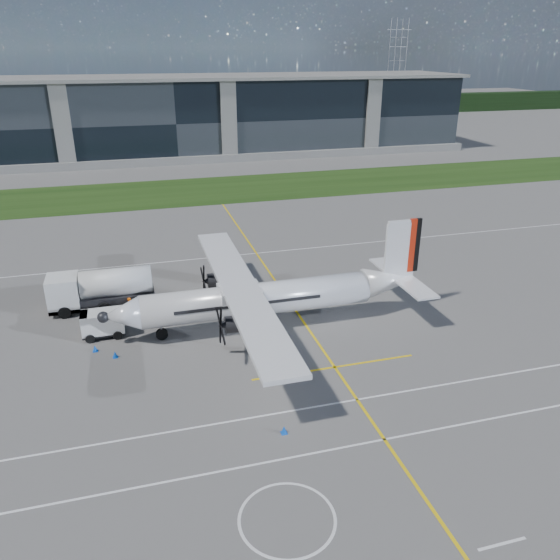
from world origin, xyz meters
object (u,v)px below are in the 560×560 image
safety_cone_nose_port (115,354)px  safety_cone_fwd (95,348)px  pylon_east (397,65)px  fuel_tanker_truck (93,290)px  turboprop_aircraft (269,280)px  baggage_tug (103,324)px  safety_cone_stbdwing (220,268)px  ground_crew_person (130,305)px  safety_cone_nose_stbd (122,328)px  safety_cone_portwing (284,430)px

safety_cone_nose_port → safety_cone_fwd: bearing=137.9°
pylon_east → fuel_tanker_truck: size_ratio=3.29×
turboprop_aircraft → safety_cone_nose_port: turboprop_aircraft is taller
baggage_tug → safety_cone_stbdwing: baggage_tug is taller
turboprop_aircraft → baggage_tug: bearing=171.8°
fuel_tanker_truck → ground_crew_person: bearing=-37.0°
ground_crew_person → safety_cone_stbdwing: size_ratio=3.70×
safety_cone_nose_stbd → safety_cone_portwing: bearing=-59.9°
baggage_tug → safety_cone_nose_port: (0.81, -3.65, -0.77)m
pylon_east → turboprop_aircraft: 171.53m
turboprop_aircraft → ground_crew_person: 12.23m
safety_cone_nose_stbd → safety_cone_stbdwing: 14.33m
safety_cone_fwd → safety_cone_stbdwing: same height
baggage_tug → turboprop_aircraft: bearing=-8.2°
pylon_east → safety_cone_portwing: 184.58m
pylon_east → safety_cone_nose_stbd: pylon_east is taller
safety_cone_nose_stbd → safety_cone_stbdwing: bearing=47.5°
safety_cone_nose_port → safety_cone_portwing: (9.48, -11.44, 0.00)m
safety_cone_fwd → safety_cone_nose_port: 1.93m
turboprop_aircraft → safety_cone_portwing: turboprop_aircraft is taller
pylon_east → safety_cone_nose_port: size_ratio=60.00×
fuel_tanker_truck → turboprop_aircraft: bearing=-27.6°
turboprop_aircraft → fuel_tanker_truck: (-13.67, 7.13, -2.29)m
pylon_east → fuel_tanker_truck: bearing=-124.8°
safety_cone_stbdwing → ground_crew_person: bearing=-138.5°
pylon_east → safety_cone_stbdwing: size_ratio=60.00×
safety_cone_portwing → fuel_tanker_truck: bearing=118.6°
baggage_tug → safety_cone_portwing: bearing=-55.7°
safety_cone_nose_stbd → safety_cone_fwd: bearing=-125.4°
turboprop_aircraft → safety_cone_stbdwing: bearing=98.2°
safety_cone_nose_port → pylon_east: bearing=57.2°
safety_cone_stbdwing → safety_cone_fwd: bearing=-131.1°
safety_cone_fwd → safety_cone_portwing: 16.77m
safety_cone_portwing → safety_cone_stbdwing: (0.72, 26.05, 0.00)m
safety_cone_fwd → safety_cone_stbdwing: size_ratio=1.00×
turboprop_aircraft → fuel_tanker_truck: turboprop_aircraft is taller
ground_crew_person → safety_cone_fwd: size_ratio=3.70×
safety_cone_nose_port → safety_cone_portwing: 14.86m
turboprop_aircraft → safety_cone_portwing: size_ratio=53.32×
safety_cone_portwing → safety_cone_fwd: bearing=130.6°
turboprop_aircraft → safety_cone_fwd: turboprop_aircraft is taller
ground_crew_person → safety_cone_fwd: bearing=153.8°
ground_crew_person → safety_cone_fwd: (-2.73, -5.44, -0.68)m
safety_cone_fwd → safety_cone_portwing: size_ratio=1.00×
turboprop_aircraft → safety_cone_nose_stbd: turboprop_aircraft is taller
safety_cone_stbdwing → safety_cone_nose_stbd: bearing=-132.5°
safety_cone_fwd → safety_cone_nose_port: same height
ground_crew_person → safety_cone_portwing: bearing=-155.3°
pylon_east → ground_crew_person: (-95.59, -143.73, -14.07)m
safety_cone_portwing → safety_cone_nose_stbd: same height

